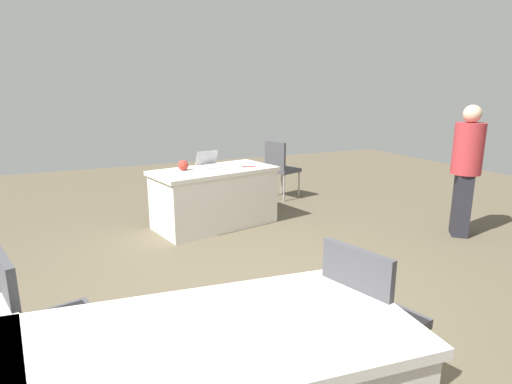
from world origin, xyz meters
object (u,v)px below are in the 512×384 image
Objects in this scene: chair_by_pillar at (368,314)px; person_attendee_standing at (466,165)px; scissors_red at (249,166)px; laptop_silver at (211,164)px; chair_aisle at (41,322)px; yarn_ball at (183,165)px; chair_near_front at (280,166)px; table_foreground at (215,197)px.

chair_by_pillar is 3.47m from person_attendee_standing.
laptop_silver is at bearing -176.91° from scissors_red.
chair_aisle is 0.61× the size of person_attendee_standing.
laptop_silver is 2.07× the size of scissors_red.
person_attendee_standing is 8.81× the size of scissors_red.
scissors_red is (-0.86, 0.11, -0.06)m from yarn_ball.
scissors_red is (-0.47, 0.18, -0.04)m from laptop_silver.
chair_aisle is at bearing 145.59° from person_attendee_standing.
scissors_red is at bearing -66.41° from chair_near_front.
table_foreground is 3.46m from chair_by_pillar.
chair_aisle is at bearing -63.03° from chair_near_front.
table_foreground is 0.44m from laptop_silver.
yarn_ball is at bearing -162.93° from scissors_red.
person_attendee_standing reaches higher than table_foreground.
table_foreground is 3.12m from person_attendee_standing.
person_attendee_standing reaches higher than chair_aisle.
chair_near_front reaches higher than scissors_red.
chair_aisle is 3.65m from scissors_red.
chair_aisle is 2.62× the size of laptop_silver.
laptop_silver is (-1.92, -2.94, 0.23)m from chair_aisle.
chair_by_pillar is 7.45× the size of yarn_ball.
person_attendee_standing is at bearing -12.11° from scissors_red.
laptop_silver reaches higher than chair_near_front.
chair_near_front reaches higher than table_foreground.
chair_by_pillar is (1.76, 4.36, 0.03)m from chair_near_front.
chair_aisle is 1.00× the size of chair_by_pillar.
laptop_silver is 0.50m from scissors_red.
chair_aisle is 4.70m from person_attendee_standing.
chair_aisle reaches higher than yarn_ball.
chair_by_pillar reaches higher than table_foreground.
chair_by_pillar is 5.42× the size of scissors_red.
chair_near_front is at bearing -164.09° from laptop_silver.
laptop_silver is at bearing -169.18° from yarn_ball.
laptop_silver is 2.84× the size of yarn_ball.
scissors_red is (2.15, -1.58, -0.11)m from person_attendee_standing.
person_attendee_standing is 2.67m from scissors_red.
scissors_red is (-0.78, -3.40, 0.20)m from chair_by_pillar.
person_attendee_standing reaches higher than laptop_silver.
scissors_red is (-0.48, 0.04, 0.38)m from table_foreground.
scissors_red is at bearing 152.09° from chair_by_pillar.
yarn_ball is (-1.53, -2.86, 0.26)m from chair_aisle.
table_foreground is 1.75× the size of chair_aisle.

